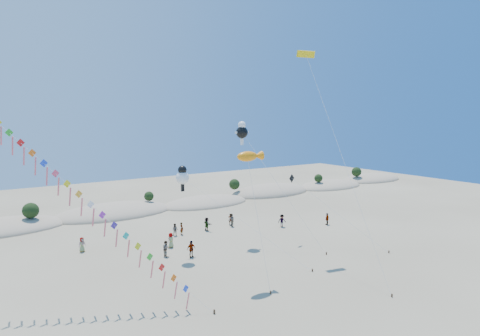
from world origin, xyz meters
name	(u,v)px	position (x,y,z in m)	size (l,w,h in m)	color
dune_ridge	(121,213)	(1.06, 45.14, 0.11)	(145.30, 11.49, 5.57)	gray
kite_train	(45,165)	(-13.19, 16.93, 11.53)	(19.65, 17.57, 22.18)	#3F2D1E
fish_kite	(250,156)	(3.55, 12.08, 11.76)	(2.75, 4.61, 12.27)	#3F2D1E
cartoon_kite_low	(183,176)	(0.89, 21.14, 9.00)	(9.52, 12.16, 10.19)	#3F2D1E
cartoon_kite_high	(242,131)	(9.76, 22.73, 13.71)	(5.77, 10.94, 14.94)	#3F2D1E
parafoil_kite	(307,59)	(14.07, 15.95, 21.96)	(4.01, 15.05, 22.90)	#3F2D1E
dark_kite	(314,195)	(16.19, 16.61, 6.00)	(6.68, 10.19, 8.46)	#3F2D1E
beachgoers	(212,230)	(7.14, 25.81, 0.89)	(33.20, 10.02, 1.88)	slate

